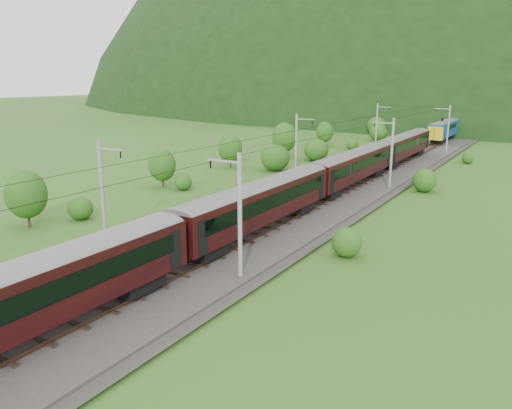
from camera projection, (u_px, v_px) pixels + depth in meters
The scene contains 14 objects.
ground at pixel (168, 262), 35.46m from camera, with size 600.00×600.00×0.00m, color #36561A.
railbed at pixel (244, 226), 43.69m from camera, with size 14.00×220.00×0.30m, color #38332D.
track_left at pixel (221, 219), 44.85m from camera, with size 2.40×220.00×0.27m.
track_right at pixel (267, 227), 42.41m from camera, with size 2.40×220.00×0.27m.
catenary_left at pixel (297, 144), 63.89m from camera, with size 2.54×192.28×8.00m.
catenary_right at pixel (391, 151), 57.69m from camera, with size 2.54×192.28×8.00m.
overhead_wires at pixel (243, 147), 41.97m from camera, with size 4.83×198.00×0.03m.
mountain_ridge at pixel (326, 97), 344.12m from camera, with size 336.00×280.00×132.00m, color black.
train at pixel (314, 176), 49.16m from camera, with size 2.81×133.56×4.87m.
hazard_post_near at pixel (304, 189), 53.76m from camera, with size 0.18×0.18×1.65m, color red.
hazard_post_far at pixel (419, 144), 91.27m from camera, with size 0.15×0.15×1.44m, color red.
signal at pixel (387, 142), 89.73m from camera, with size 0.22×0.22×2.02m.
vegetation_left at pixel (223, 160), 64.43m from camera, with size 11.54×143.19×5.82m.
vegetation_right at pixel (349, 254), 34.06m from camera, with size 6.92×96.15×2.42m.
Camera 1 is at (22.81, -25.14, 12.71)m, focal length 35.00 mm.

